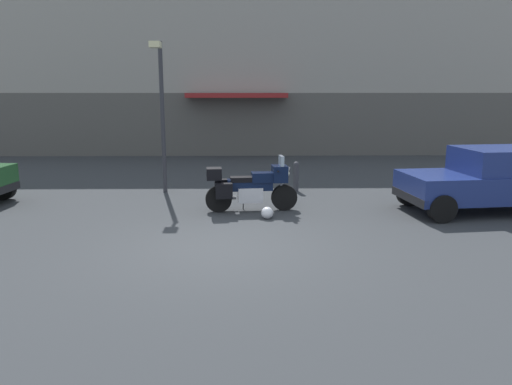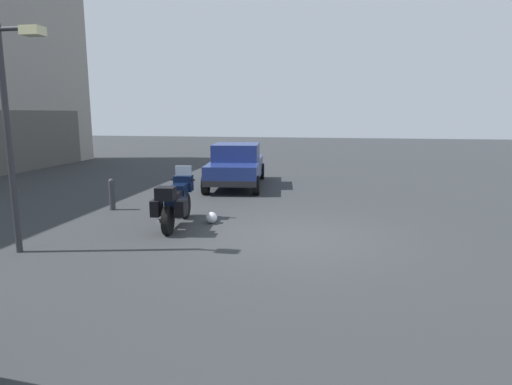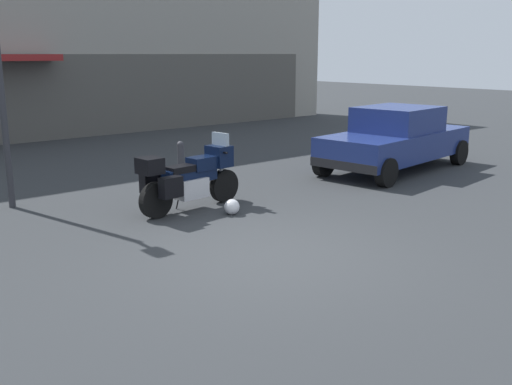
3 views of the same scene
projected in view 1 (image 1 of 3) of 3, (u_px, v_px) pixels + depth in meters
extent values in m
plane|color=#2D3033|center=(223.00, 248.00, 9.32)|extent=(80.00, 80.00, 0.00)
cube|color=gray|center=(237.00, 49.00, 22.60)|extent=(29.42, 2.40, 9.56)
cube|color=#514E48|center=(237.00, 125.00, 22.09)|extent=(26.48, 0.12, 2.80)
cube|color=maroon|center=(237.00, 95.00, 21.41)|extent=(4.40, 1.10, 0.20)
cylinder|color=black|center=(284.00, 197.00, 12.18)|extent=(0.65, 0.20, 0.64)
cylinder|color=black|center=(219.00, 199.00, 11.99)|extent=(0.65, 0.20, 0.64)
cylinder|color=#B7B7BC|center=(284.00, 180.00, 12.09)|extent=(0.33, 0.10, 0.68)
cube|color=#B7B7BC|center=(250.00, 194.00, 12.06)|extent=(0.64, 0.46, 0.36)
cube|color=black|center=(250.00, 185.00, 12.01)|extent=(1.12, 0.39, 0.28)
cube|color=black|center=(262.00, 177.00, 12.01)|extent=(0.55, 0.39, 0.24)
cube|color=black|center=(242.00, 179.00, 11.96)|extent=(0.59, 0.35, 0.12)
cube|color=black|center=(280.00, 174.00, 12.04)|extent=(0.40, 0.47, 0.40)
cube|color=#8C9EAD|center=(281.00, 161.00, 11.98)|extent=(0.12, 0.41, 0.28)
sphere|color=#EAEACC|center=(287.00, 174.00, 12.06)|extent=(0.14, 0.14, 0.14)
cylinder|color=black|center=(276.00, 170.00, 12.01)|extent=(0.10, 0.62, 0.04)
cylinder|color=#B7B7BC|center=(225.00, 198.00, 12.21)|extent=(0.56, 0.14, 0.09)
cube|color=black|center=(223.00, 186.00, 12.22)|extent=(0.42, 0.24, 0.36)
cube|color=black|center=(224.00, 191.00, 11.68)|extent=(0.42, 0.24, 0.36)
cube|color=black|center=(214.00, 174.00, 11.85)|extent=(0.40, 0.43, 0.28)
cylinder|color=black|center=(243.00, 204.00, 12.27)|extent=(0.04, 0.13, 0.29)
sphere|color=silver|center=(267.00, 213.00, 11.40)|extent=(0.28, 0.28, 0.28)
cube|color=black|center=(1.00, 190.00, 12.55)|extent=(0.27, 1.64, 0.20)
cylinder|color=black|center=(3.00, 188.00, 13.36)|extent=(0.66, 0.28, 0.64)
cube|color=navy|center=(495.00, 186.00, 12.02)|extent=(4.68, 2.28, 0.64)
cube|color=navy|center=(500.00, 160.00, 11.90)|extent=(2.08, 1.83, 0.60)
cube|color=#8C9EAD|center=(465.00, 161.00, 11.78)|extent=(0.24, 1.49, 0.48)
cube|color=black|center=(409.00, 197.00, 11.77)|extent=(0.33, 1.76, 0.20)
cylinder|color=black|center=(409.00, 193.00, 12.66)|extent=(0.66, 0.29, 0.64)
cylinder|color=black|center=(442.00, 209.00, 11.03)|extent=(0.66, 0.29, 0.64)
cylinder|color=#2D2D33|center=(163.00, 119.00, 13.94)|extent=(0.12, 0.12, 4.24)
cylinder|color=#2D2D33|center=(158.00, 44.00, 13.18)|extent=(0.08, 0.70, 0.08)
cube|color=beige|center=(155.00, 45.00, 12.85)|extent=(0.28, 0.36, 0.16)
cylinder|color=#333338|center=(296.00, 178.00, 14.44)|extent=(0.16, 0.16, 0.80)
sphere|color=#333338|center=(296.00, 164.00, 14.36)|extent=(0.16, 0.16, 0.16)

